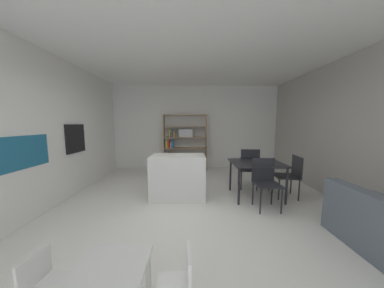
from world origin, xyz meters
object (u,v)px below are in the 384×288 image
open_bookshelf (182,141)px  dining_chair_far (249,166)px  child_table (112,276)px  dining_chair_near (265,178)px  child_chair_right (180,284)px  built_in_oven (75,138)px  dining_chair_window_side (291,173)px  kitchen_island (178,176)px  child_chair_left (45,284)px  dining_table (256,166)px

open_bookshelf → dining_chair_far: bearing=-47.9°
child_table → dining_chair_near: dining_chair_near is taller
child_chair_right → built_in_oven: bearing=-140.6°
dining_chair_near → dining_chair_far: size_ratio=0.94×
child_table → dining_chair_far: (1.97, 2.85, 0.17)m
built_in_oven → dining_chair_window_side: bearing=-3.2°
child_chair_right → dining_chair_near: bearing=139.8°
kitchen_island → dining_chair_near: (1.64, -0.47, 0.10)m
dining_chair_window_side → child_chair_left: bearing=-45.5°
dining_table → dining_chair_near: dining_chair_near is taller
dining_chair_window_side → dining_chair_far: bearing=-114.0°
child_chair_left → dining_chair_window_side: bearing=-47.6°
dining_chair_far → child_chair_right: bearing=67.8°
dining_chair_far → dining_table: bearing=95.9°
open_bookshelf → dining_chair_near: 3.22m
built_in_oven → child_chair_right: size_ratio=1.04×
child_chair_right → child_chair_left: bearing=-93.4°
open_bookshelf → child_table: bearing=-94.0°
child_table → child_chair_right: (0.52, 0.00, -0.07)m
dining_chair_near → dining_chair_far: 0.91m
child_chair_left → child_chair_right: bearing=-84.2°
child_table → child_chair_left: bearing=179.5°
kitchen_island → dining_chair_window_side: kitchen_island is taller
open_bookshelf → child_chair_right: (0.19, -4.68, -0.64)m
kitchen_island → child_chair_left: size_ratio=1.96×
child_table → dining_table: (1.98, 2.40, 0.27)m
dining_table → dining_chair_window_side: bearing=-1.1°
kitchen_island → child_table: size_ratio=2.10×
kitchen_island → dining_table: (1.65, -0.01, 0.22)m
child_table → child_chair_right: 0.52m
kitchen_island → child_table: (-0.34, -2.41, -0.05)m
built_in_oven → child_table: 3.38m
child_chair_right → dining_chair_far: (1.46, 2.85, 0.24)m
child_chair_left → child_chair_right: size_ratio=0.96×
dining_table → dining_chair_far: bearing=91.1°
open_bookshelf → dining_chair_window_side: 3.34m
child_chair_right → dining_chair_far: dining_chair_far is taller
dining_table → dining_chair_far: 0.46m
kitchen_island → open_bookshelf: open_bookshelf is taller
built_in_oven → dining_chair_window_side: 4.70m
built_in_oven → child_chair_right: 3.71m
open_bookshelf → child_chair_right: 4.72m
child_chair_left → dining_chair_far: size_ratio=0.59×
open_bookshelf → dining_table: bearing=-53.9°
kitchen_island → dining_table: bearing=-0.3°
built_in_oven → dining_chair_far: built_in_oven is taller
built_in_oven → child_table: bearing=-54.1°
dining_table → child_table: bearing=-129.5°
built_in_oven → dining_chair_near: size_ratio=0.68×
kitchen_island → built_in_oven: bearing=173.9°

